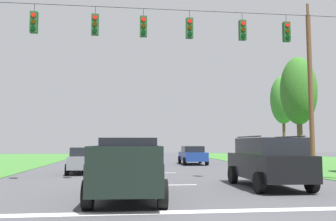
{
  "coord_description": "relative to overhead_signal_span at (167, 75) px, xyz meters",
  "views": [
    {
      "loc": [
        -1.81,
        -6.0,
        1.78
      ],
      "look_at": [
        -0.13,
        8.26,
        3.07
      ],
      "focal_mm": 38.7,
      "sensor_mm": 36.0,
      "label": 1
    }
  ],
  "objects": [
    {
      "name": "stop_bar_stripe",
      "position": [
        -0.04,
        -6.72,
        -4.88
      ],
      "size": [
        15.2,
        0.45,
        0.01
      ],
      "primitive_type": "cube",
      "color": "white",
      "rests_on": "ground"
    },
    {
      "name": "lane_dash_0",
      "position": [
        -0.04,
        -0.72,
        -4.88
      ],
      "size": [
        2.5,
        0.15,
        0.01
      ],
      "primitive_type": "cube",
      "rotation": [
        0.0,
        0.0,
        1.57
      ],
      "color": "white",
      "rests_on": "ground"
    },
    {
      "name": "lane_dash_1",
      "position": [
        -0.04,
        5.53,
        -4.88
      ],
      "size": [
        2.5,
        0.15,
        0.01
      ],
      "primitive_type": "cube",
      "rotation": [
        0.0,
        0.0,
        1.57
      ],
      "color": "white",
      "rests_on": "ground"
    },
    {
      "name": "lane_dash_2",
      "position": [
        -0.04,
        11.55,
        -4.88
      ],
      "size": [
        2.5,
        0.15,
        0.01
      ],
      "primitive_type": "cube",
      "rotation": [
        0.0,
        0.0,
        1.57
      ],
      "color": "white",
      "rests_on": "ground"
    },
    {
      "name": "overhead_signal_span",
      "position": [
        0.0,
        0.0,
        0.0
      ],
      "size": [
        18.56,
        0.31,
        8.36
      ],
      "color": "brown",
      "rests_on": "ground"
    },
    {
      "name": "pickup_truck",
      "position": [
        -1.75,
        -4.26,
        -3.92
      ],
      "size": [
        2.47,
        5.48,
        1.95
      ],
      "color": "black",
      "rests_on": "ground"
    },
    {
      "name": "suv_black",
      "position": [
        3.87,
        -2.07,
        -3.83
      ],
      "size": [
        2.23,
        4.81,
        2.05
      ],
      "color": "black",
      "rests_on": "ground"
    },
    {
      "name": "distant_car_crossing_white",
      "position": [
        10.52,
        12.89,
        -4.1
      ],
      "size": [
        4.32,
        2.06,
        1.52
      ],
      "color": "silver",
      "rests_on": "ground"
    },
    {
      "name": "distant_car_oncoming",
      "position": [
        -4.24,
        5.96,
        -4.1
      ],
      "size": [
        2.31,
        4.44,
        1.52
      ],
      "color": "slate",
      "rests_on": "ground"
    },
    {
      "name": "distant_car_far_parked",
      "position": [
        3.76,
        13.81,
        -4.1
      ],
      "size": [
        2.06,
        4.32,
        1.52
      ],
      "color": "navy",
      "rests_on": "ground"
    },
    {
      "name": "utility_pole_mid_right",
      "position": [
        9.19,
        4.22,
        0.1
      ],
      "size": [
        0.28,
        1.84,
        10.3
      ],
      "color": "brown",
      "rests_on": "ground"
    },
    {
      "name": "tree_roadside_far_right",
      "position": [
        10.75,
        8.82,
        0.66
      ],
      "size": [
        2.62,
        2.62,
        8.11
      ],
      "color": "brown",
      "rests_on": "ground"
    },
    {
      "name": "tree_roadside_left",
      "position": [
        13.11,
        16.63,
        0.97
      ],
      "size": [
        2.41,
        2.41,
        8.21
      ],
      "color": "brown",
      "rests_on": "ground"
    }
  ]
}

